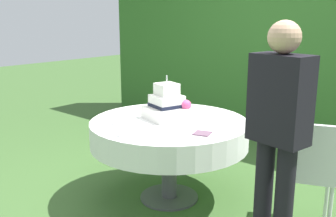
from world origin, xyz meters
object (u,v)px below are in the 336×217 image
(serving_plate_near, at_px, (202,115))
(standing_person, at_px, (278,130))
(serving_plate_far, at_px, (125,134))
(cake_table, at_px, (169,133))
(napkin_stack, at_px, (202,133))
(wedding_cake, at_px, (167,106))
(garden_chair, at_px, (310,167))
(serving_plate_left, at_px, (120,123))

(serving_plate_near, height_order, standing_person, standing_person)
(serving_plate_near, height_order, serving_plate_far, same)
(cake_table, bearing_deg, napkin_stack, -15.91)
(wedding_cake, height_order, garden_chair, wedding_cake)
(serving_plate_far, distance_m, serving_plate_left, 0.31)
(serving_plate_near, distance_m, serving_plate_far, 0.88)
(wedding_cake, height_order, serving_plate_near, wedding_cake)
(serving_plate_near, distance_m, napkin_stack, 0.58)
(wedding_cake, distance_m, serving_plate_far, 0.59)
(cake_table, height_order, serving_plate_far, serving_plate_far)
(standing_person, bearing_deg, wedding_cake, 165.44)
(serving_plate_near, height_order, serving_plate_left, same)
(cake_table, height_order, napkin_stack, napkin_stack)
(cake_table, height_order, wedding_cake, wedding_cake)
(napkin_stack, xyz_separation_m, garden_chair, (0.72, 0.36, -0.20))
(serving_plate_left, xyz_separation_m, standing_person, (1.37, 0.08, 0.19))
(cake_table, height_order, serving_plate_near, serving_plate_near)
(garden_chair, bearing_deg, napkin_stack, -153.36)
(serving_plate_near, xyz_separation_m, standing_person, (1.02, -0.60, 0.19))
(serving_plate_near, relative_size, napkin_stack, 1.14)
(serving_plate_far, bearing_deg, napkin_stack, 43.04)
(cake_table, distance_m, serving_plate_near, 0.37)
(serving_plate_left, xyz_separation_m, napkin_stack, (0.69, 0.22, -0.00))
(serving_plate_near, relative_size, serving_plate_left, 1.05)
(serving_plate_left, xyz_separation_m, garden_chair, (1.41, 0.58, -0.20))
(garden_chair, distance_m, standing_person, 0.63)
(garden_chair, bearing_deg, wedding_cake, -171.09)
(standing_person, bearing_deg, serving_plate_near, 149.31)
(wedding_cake, height_order, serving_plate_far, wedding_cake)
(serving_plate_left, bearing_deg, serving_plate_near, 63.07)
(wedding_cake, bearing_deg, serving_plate_near, 61.44)
(wedding_cake, distance_m, garden_chair, 1.27)
(serving_plate_left, bearing_deg, serving_plate_far, -36.27)
(napkin_stack, bearing_deg, standing_person, -11.55)
(serving_plate_far, relative_size, garden_chair, 0.15)
(napkin_stack, bearing_deg, serving_plate_near, 126.17)
(wedding_cake, relative_size, garden_chair, 0.47)
(wedding_cake, xyz_separation_m, serving_plate_near, (0.16, 0.30, -0.11))
(cake_table, relative_size, napkin_stack, 11.00)
(cake_table, bearing_deg, standing_person, -13.30)
(serving_plate_near, height_order, napkin_stack, serving_plate_near)
(serving_plate_far, height_order, garden_chair, garden_chair)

